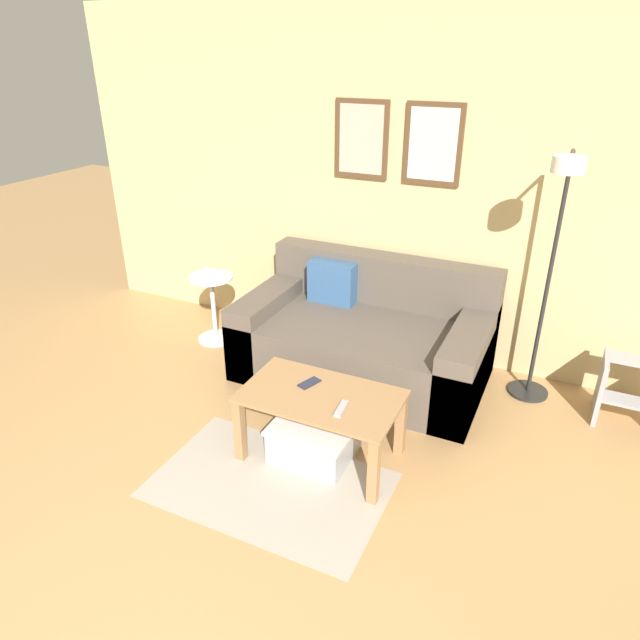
{
  "coord_description": "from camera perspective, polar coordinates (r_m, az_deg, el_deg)",
  "views": [
    {
      "loc": [
        1.22,
        -0.67,
        2.25
      ],
      "look_at": [
        -0.0,
        1.92,
        0.85
      ],
      "focal_mm": 32.0,
      "sensor_mm": 36.0,
      "label": 1
    }
  ],
  "objects": [
    {
      "name": "wall_back",
      "position": [
        4.3,
        8.32,
        12.77
      ],
      "size": [
        5.6,
        0.09,
        2.55
      ],
      "color": "tan",
      "rests_on": "ground_plane"
    },
    {
      "name": "book_stack",
      "position": [
        4.62,
        -11.0,
        4.49
      ],
      "size": [
        0.24,
        0.16,
        0.05
      ],
      "color": "silver",
      "rests_on": "side_table"
    },
    {
      "name": "side_table",
      "position": [
        4.73,
        -10.65,
        1.76
      ],
      "size": [
        0.35,
        0.35,
        0.56
      ],
      "color": "white",
      "rests_on": "ground_plane"
    },
    {
      "name": "coffee_table",
      "position": [
        3.34,
        0.08,
        -8.7
      ],
      "size": [
        0.91,
        0.53,
        0.44
      ],
      "color": "#997047",
      "rests_on": "ground_plane"
    },
    {
      "name": "couch",
      "position": [
        4.21,
        4.48,
        -1.86
      ],
      "size": [
        1.76,
        0.99,
        0.82
      ],
      "color": "brown",
      "rests_on": "ground_plane"
    },
    {
      "name": "storage_bin",
      "position": [
        3.48,
        -0.51,
        -11.78
      ],
      "size": [
        0.48,
        0.44,
        0.23
      ],
      "color": "#9EA3A8",
      "rests_on": "ground_plane"
    },
    {
      "name": "area_rug",
      "position": [
        3.36,
        -5.07,
        -16.06
      ],
      "size": [
        1.3,
        0.81,
        0.01
      ],
      "primitive_type": "cube",
      "color": "#A39989",
      "rests_on": "ground_plane"
    },
    {
      "name": "remote_control",
      "position": [
        3.16,
        2.14,
        -8.86
      ],
      "size": [
        0.05,
        0.15,
        0.02
      ],
      "primitive_type": "cube",
      "rotation": [
        0.0,
        0.0,
        0.1
      ],
      "color": "#99999E",
      "rests_on": "coffee_table"
    },
    {
      "name": "floor_lamp",
      "position": [
        3.78,
        22.16,
        5.65
      ],
      "size": [
        0.28,
        0.52,
        1.7
      ],
      "color": "black",
      "rests_on": "ground_plane"
    },
    {
      "name": "step_stool",
      "position": [
        4.21,
        28.89,
        -6.23
      ],
      "size": [
        0.42,
        0.33,
        0.43
      ],
      "color": "#99999E",
      "rests_on": "ground_plane"
    },
    {
      "name": "cell_phone",
      "position": [
        3.39,
        -1.07,
        -6.31
      ],
      "size": [
        0.11,
        0.15,
        0.01
      ],
      "primitive_type": "cube",
      "rotation": [
        0.0,
        0.0,
        -0.35
      ],
      "color": "#1E2338",
      "rests_on": "coffee_table"
    }
  ]
}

